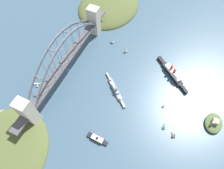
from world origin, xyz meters
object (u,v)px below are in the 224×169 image
Objects in this scene: small_boat_1 at (164,127)px; harbor_ferry_steamer at (97,139)px; naval_cruiser at (115,89)px; small_boat_4 at (113,41)px; seaplane_taxiing_near_bridge at (37,84)px; small_boat_3 at (174,135)px; ocean_liner at (172,73)px; fort_island_mid_harbor at (214,123)px; harbor_arch_bridge at (65,59)px; small_boat_2 at (164,106)px; small_boat_0 at (126,50)px.

harbor_ferry_steamer is at bearing -55.15° from small_boat_1.
naval_cruiser is 99.51m from small_boat_4.
seaplane_taxiing_near_bridge is 0.94× the size of small_boat_3.
small_boat_1 is (91.63, 15.26, -0.88)m from ocean_liner.
harbor_arch_bridge is at bearing -88.76° from fort_island_mid_harbor.
ocean_liner is 2.04× the size of fort_island_mid_harbor.
harbor_arch_bridge is at bearing -100.53° from small_boat_3.
seaplane_taxiing_near_bridge is at bearing -85.38° from small_boat_1.
ocean_liner is 6.43× the size of small_boat_4.
fort_island_mid_harbor is 4.49× the size of small_boat_2.
naval_cruiser reaches higher than small_boat_1.
ocean_liner reaches higher than small_boat_0.
seaplane_taxiing_near_bridge is at bearing -76.32° from small_boat_2.
small_boat_4 is at bearing -124.47° from small_boat_2.
harbor_ferry_steamer is at bearing -23.34° from ocean_liner.
ocean_liner is 120.16m from small_boat_4.
ocean_liner is 95.95m from fort_island_mid_harbor.
small_boat_3 is (97.47, 31.02, 0.10)m from ocean_liner.
small_boat_3 is at bearing 51.00° from small_boat_4.
small_boat_1 is 0.88× the size of small_boat_3.
ocean_liner is (-62.02, 159.71, -23.18)m from harbor_arch_bridge.
seaplane_taxiing_near_bridge is 0.91× the size of small_boat_0.
fort_island_mid_harbor is 210.92m from small_boat_4.
naval_cruiser reaches higher than small_boat_4.
small_boat_3 reaches higher than small_boat_4.
naval_cruiser is 91.39m from small_boat_1.
small_boat_0 is at bearing 140.30° from seaplane_taxiing_near_bridge.
small_boat_1 is (-16.54, 204.68, 2.47)m from seaplane_taxiing_near_bridge.
small_boat_4 is (-85.16, 41.81, -23.57)m from harbor_arch_bridge.
ocean_liner is 92.89m from small_boat_1.
small_boat_3 is (40.56, -46.21, 1.41)m from fort_island_mid_harbor.
small_boat_0 is (-79.21, -15.82, 2.44)m from naval_cruiser.
ocean_liner reaches higher than fort_island_mid_harbor.
fort_island_mid_harbor is at bearing 93.17° from small_boat_2.
fort_island_mid_harbor is 72.79m from small_boat_2.
naval_cruiser is at bearing 11.29° from small_boat_0.
small_boat_2 reaches higher than seaplane_taxiing_near_bridge.
harbor_arch_bridge is 130.71m from harbor_ferry_steamer.
naval_cruiser is 149.70m from fort_island_mid_harbor.
ocean_liner is at bearing 78.90° from small_boat_4.
small_boat_2 is at bearing 103.68° from seaplane_taxiing_near_bridge.
small_boat_2 is at bearing -144.07° from small_boat_3.
naval_cruiser reaches higher than harbor_ferry_steamer.
harbor_arch_bridge is 26.13× the size of small_boat_1.
small_boat_2 is (74.89, 92.61, -2.01)m from small_boat_0.
small_boat_2 is (-4.31, 76.79, 0.43)m from naval_cruiser.
harbor_ferry_steamer is 4.37× the size of small_boat_2.
small_boat_1 is (-54.54, 78.33, 1.73)m from harbor_ferry_steamer.
harbor_arch_bridge reaches higher than ocean_liner.
ocean_liner is at bearing 81.00° from small_boat_0.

